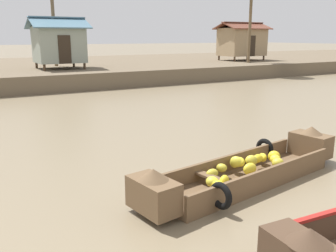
% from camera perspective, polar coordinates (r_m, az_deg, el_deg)
% --- Properties ---
extents(ground_plane, '(300.00, 300.00, 0.00)m').
position_cam_1_polar(ground_plane, '(13.38, -4.80, -0.18)').
color(ground_plane, '#7A6B51').
extents(riverbank_strip, '(160.00, 20.00, 1.04)m').
position_cam_1_polar(riverbank_strip, '(32.03, -19.94, 8.01)').
color(riverbank_strip, brown).
rests_on(riverbank_strip, ground).
extents(banana_boat, '(5.75, 2.33, 0.90)m').
position_cam_1_polar(banana_boat, '(8.44, 11.91, -6.59)').
color(banana_boat, brown).
rests_on(banana_boat, ground).
extents(stilt_house_left, '(3.71, 3.48, 3.42)m').
position_cam_1_polar(stilt_house_left, '(26.64, -16.42, 12.04)').
color(stilt_house_left, '#4C3826').
rests_on(stilt_house_left, riverbank_strip).
extents(stilt_house_mid_left, '(4.51, 3.14, 3.41)m').
position_cam_1_polar(stilt_house_mid_left, '(35.43, 11.27, 12.63)').
color(stilt_house_mid_left, '#4C3826').
rests_on(stilt_house_mid_left, riverbank_strip).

